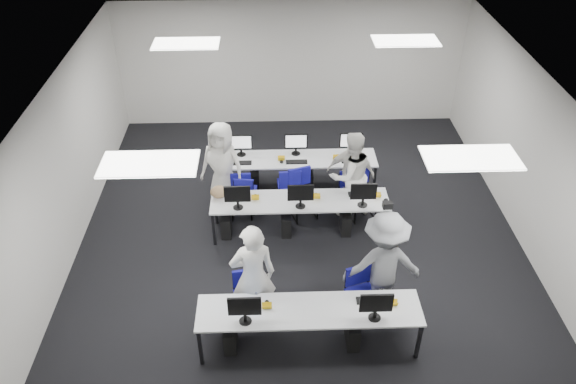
{
  "coord_description": "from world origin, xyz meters",
  "views": [
    {
      "loc": [
        -0.49,
        -7.85,
        6.74
      ],
      "look_at": [
        -0.22,
        0.09,
        1.0
      ],
      "focal_mm": 35.0,
      "sensor_mm": 36.0,
      "label": 1
    }
  ],
  "objects_px": {
    "chair_2": "(242,203)",
    "chair_3": "(303,201)",
    "desk_mid": "(300,203)",
    "chair_5": "(246,198)",
    "chair_6": "(289,192)",
    "chair_1": "(361,302)",
    "chair_0": "(248,304)",
    "student_3": "(350,173)",
    "photographer": "(383,264)",
    "chair_7": "(349,191)",
    "chair_4": "(360,201)",
    "desk_front": "(309,312)",
    "student_2": "(222,166)",
    "student_1": "(350,175)",
    "student_0": "(253,276)"
  },
  "relations": [
    {
      "from": "student_0",
      "to": "photographer",
      "type": "bearing_deg",
      "value": 175.61
    },
    {
      "from": "chair_2",
      "to": "chair_7",
      "type": "distance_m",
      "value": 2.13
    },
    {
      "from": "desk_mid",
      "to": "chair_2",
      "type": "height_order",
      "value": "chair_2"
    },
    {
      "from": "student_2",
      "to": "chair_7",
      "type": "bearing_deg",
      "value": 21.65
    },
    {
      "from": "chair_5",
      "to": "desk_front",
      "type": "bearing_deg",
      "value": -65.96
    },
    {
      "from": "chair_2",
      "to": "desk_mid",
      "type": "bearing_deg",
      "value": -30.06
    },
    {
      "from": "chair_4",
      "to": "student_1",
      "type": "height_order",
      "value": "student_1"
    },
    {
      "from": "desk_front",
      "to": "chair_1",
      "type": "bearing_deg",
      "value": 32.32
    },
    {
      "from": "chair_5",
      "to": "photographer",
      "type": "relative_size",
      "value": 0.45
    },
    {
      "from": "chair_3",
      "to": "photographer",
      "type": "distance_m",
      "value": 2.74
    },
    {
      "from": "chair_3",
      "to": "student_0",
      "type": "height_order",
      "value": "student_0"
    },
    {
      "from": "chair_2",
      "to": "chair_3",
      "type": "relative_size",
      "value": 0.87
    },
    {
      "from": "desk_mid",
      "to": "student_0",
      "type": "distance_m",
      "value": 2.25
    },
    {
      "from": "chair_1",
      "to": "chair_2",
      "type": "relative_size",
      "value": 1.06
    },
    {
      "from": "desk_mid",
      "to": "student_3",
      "type": "xyz_separation_m",
      "value": [
        1.0,
        0.77,
        0.1
      ]
    },
    {
      "from": "desk_front",
      "to": "chair_7",
      "type": "xyz_separation_m",
      "value": [
        1.02,
        3.5,
        -0.42
      ]
    },
    {
      "from": "chair_5",
      "to": "chair_2",
      "type": "bearing_deg",
      "value": -109.19
    },
    {
      "from": "chair_3",
      "to": "student_2",
      "type": "distance_m",
      "value": 1.68
    },
    {
      "from": "chair_4",
      "to": "chair_5",
      "type": "relative_size",
      "value": 1.19
    },
    {
      "from": "photographer",
      "to": "desk_mid",
      "type": "bearing_deg",
      "value": -60.8
    },
    {
      "from": "desk_mid",
      "to": "chair_0",
      "type": "xyz_separation_m",
      "value": [
        -0.91,
        -2.03,
        -0.42
      ]
    },
    {
      "from": "chair_0",
      "to": "chair_7",
      "type": "relative_size",
      "value": 1.0
    },
    {
      "from": "chair_0",
      "to": "chair_3",
      "type": "height_order",
      "value": "chair_3"
    },
    {
      "from": "chair_4",
      "to": "chair_7",
      "type": "xyz_separation_m",
      "value": [
        -0.17,
        0.4,
        -0.05
      ]
    },
    {
      "from": "chair_6",
      "to": "photographer",
      "type": "xyz_separation_m",
      "value": [
        1.32,
        -2.77,
        0.64
      ]
    },
    {
      "from": "student_0",
      "to": "student_2",
      "type": "xyz_separation_m",
      "value": [
        -0.63,
        3.02,
        -0.03
      ]
    },
    {
      "from": "chair_6",
      "to": "chair_1",
      "type": "bearing_deg",
      "value": -74.74
    },
    {
      "from": "desk_front",
      "to": "chair_7",
      "type": "relative_size",
      "value": 3.89
    },
    {
      "from": "desk_mid",
      "to": "chair_2",
      "type": "distance_m",
      "value": 1.3
    },
    {
      "from": "desk_mid",
      "to": "desk_front",
      "type": "bearing_deg",
      "value": -90.0
    },
    {
      "from": "chair_4",
      "to": "chair_6",
      "type": "relative_size",
      "value": 1.09
    },
    {
      "from": "chair_0",
      "to": "chair_5",
      "type": "xyz_separation_m",
      "value": [
        -0.1,
        2.76,
        0.0
      ]
    },
    {
      "from": "desk_front",
      "to": "chair_0",
      "type": "distance_m",
      "value": 1.15
    },
    {
      "from": "chair_5",
      "to": "student_3",
      "type": "bearing_deg",
      "value": 8.09
    },
    {
      "from": "desk_mid",
      "to": "student_1",
      "type": "bearing_deg",
      "value": 30.27
    },
    {
      "from": "desk_mid",
      "to": "chair_5",
      "type": "xyz_separation_m",
      "value": [
        -1.01,
        0.74,
        -0.42
      ]
    },
    {
      "from": "chair_3",
      "to": "chair_5",
      "type": "distance_m",
      "value": 1.11
    },
    {
      "from": "student_1",
      "to": "chair_3",
      "type": "bearing_deg",
      "value": -19.18
    },
    {
      "from": "chair_2",
      "to": "chair_6",
      "type": "bearing_deg",
      "value": 15.23
    },
    {
      "from": "chair_2",
      "to": "chair_6",
      "type": "xyz_separation_m",
      "value": [
        0.92,
        0.28,
        0.02
      ]
    },
    {
      "from": "desk_front",
      "to": "chair_4",
      "type": "bearing_deg",
      "value": 68.95
    },
    {
      "from": "chair_1",
      "to": "chair_5",
      "type": "bearing_deg",
      "value": 105.6
    },
    {
      "from": "chair_2",
      "to": "student_2",
      "type": "relative_size",
      "value": 0.46
    },
    {
      "from": "desk_mid",
      "to": "chair_7",
      "type": "xyz_separation_m",
      "value": [
        1.02,
        0.9,
        -0.42
      ]
    },
    {
      "from": "chair_2",
      "to": "student_1",
      "type": "distance_m",
      "value": 2.15
    },
    {
      "from": "chair_1",
      "to": "chair_6",
      "type": "height_order",
      "value": "chair_6"
    },
    {
      "from": "desk_front",
      "to": "student_2",
      "type": "height_order",
      "value": "student_2"
    },
    {
      "from": "student_3",
      "to": "chair_3",
      "type": "bearing_deg",
      "value": -151.35
    },
    {
      "from": "desk_mid",
      "to": "chair_3",
      "type": "xyz_separation_m",
      "value": [
        0.09,
        0.54,
        -0.38
      ]
    },
    {
      "from": "desk_front",
      "to": "student_0",
      "type": "bearing_deg",
      "value": 147.5
    }
  ]
}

